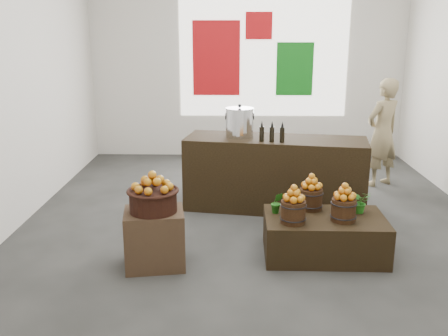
{
  "coord_description": "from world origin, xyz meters",
  "views": [
    {
      "loc": [
        -0.3,
        -6.24,
        2.41
      ],
      "look_at": [
        -0.39,
        -0.4,
        0.8
      ],
      "focal_mm": 40.0,
      "sensor_mm": 36.0,
      "label": 1
    }
  ],
  "objects_px": {
    "crate": "(155,238)",
    "counter": "(275,174)",
    "display_table": "(324,236)",
    "wicker_basket": "(153,201)",
    "shopper": "(382,133)",
    "stock_pot_left": "(240,123)"
  },
  "relations": [
    {
      "from": "stock_pot_left",
      "to": "wicker_basket",
      "type": "bearing_deg",
      "value": -115.69
    },
    {
      "from": "crate",
      "to": "shopper",
      "type": "distance_m",
      "value": 4.36
    },
    {
      "from": "crate",
      "to": "shopper",
      "type": "height_order",
      "value": "shopper"
    },
    {
      "from": "counter",
      "to": "wicker_basket",
      "type": "bearing_deg",
      "value": -118.09
    },
    {
      "from": "wicker_basket",
      "to": "crate",
      "type": "bearing_deg",
      "value": 0.0
    },
    {
      "from": "display_table",
      "to": "shopper",
      "type": "bearing_deg",
      "value": 63.93
    },
    {
      "from": "wicker_basket",
      "to": "counter",
      "type": "distance_m",
      "value": 2.3
    },
    {
      "from": "crate",
      "to": "stock_pot_left",
      "type": "bearing_deg",
      "value": 64.31
    },
    {
      "from": "display_table",
      "to": "shopper",
      "type": "height_order",
      "value": "shopper"
    },
    {
      "from": "counter",
      "to": "shopper",
      "type": "xyz_separation_m",
      "value": [
        1.78,
        1.11,
        0.36
      ]
    },
    {
      "from": "display_table",
      "to": "stock_pot_left",
      "type": "xyz_separation_m",
      "value": [
        -0.92,
        1.62,
        0.96
      ]
    },
    {
      "from": "shopper",
      "to": "display_table",
      "type": "bearing_deg",
      "value": 31.76
    },
    {
      "from": "crate",
      "to": "counter",
      "type": "relative_size",
      "value": 0.25
    },
    {
      "from": "crate",
      "to": "counter",
      "type": "xyz_separation_m",
      "value": [
        1.4,
        1.81,
        0.19
      ]
    },
    {
      "from": "crate",
      "to": "display_table",
      "type": "height_order",
      "value": "crate"
    },
    {
      "from": "crate",
      "to": "display_table",
      "type": "xyz_separation_m",
      "value": [
        1.83,
        0.28,
        -0.08
      ]
    },
    {
      "from": "wicker_basket",
      "to": "counter",
      "type": "relative_size",
      "value": 0.2
    },
    {
      "from": "wicker_basket",
      "to": "stock_pot_left",
      "type": "xyz_separation_m",
      "value": [
        0.91,
        1.89,
        0.47
      ]
    },
    {
      "from": "wicker_basket",
      "to": "shopper",
      "type": "bearing_deg",
      "value": 42.58
    },
    {
      "from": "wicker_basket",
      "to": "counter",
      "type": "xyz_separation_m",
      "value": [
        1.4,
        1.81,
        -0.22
      ]
    },
    {
      "from": "wicker_basket",
      "to": "stock_pot_left",
      "type": "distance_m",
      "value": 2.15
    },
    {
      "from": "crate",
      "to": "stock_pot_left",
      "type": "height_order",
      "value": "stock_pot_left"
    }
  ]
}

